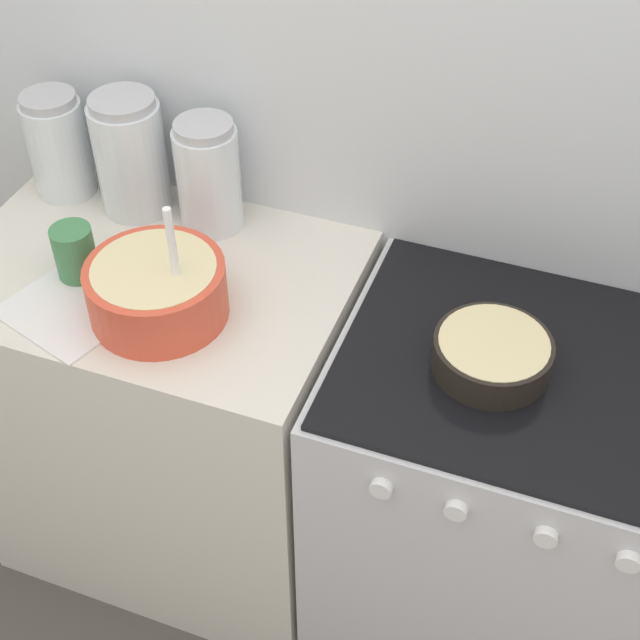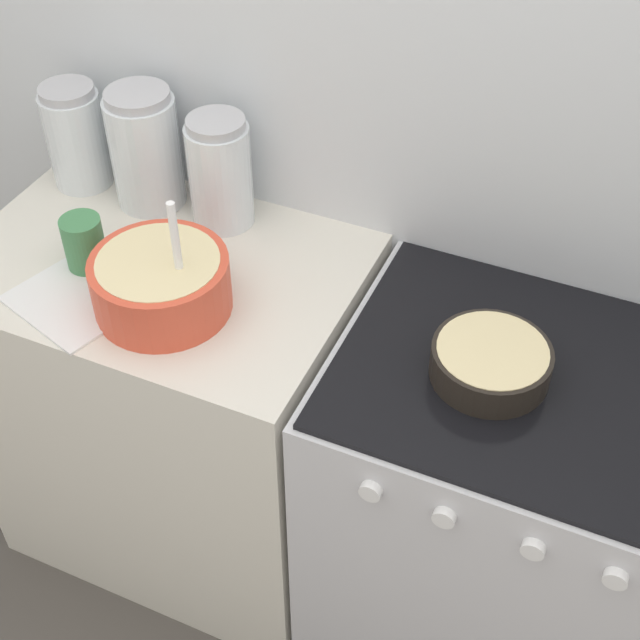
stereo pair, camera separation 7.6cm
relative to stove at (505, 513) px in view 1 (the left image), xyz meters
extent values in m
cube|color=silver|center=(-0.39, 0.32, 0.74)|extent=(4.67, 0.05, 2.40)
cube|color=silver|center=(-0.81, 0.00, 0.00)|extent=(0.84, 0.59, 0.92)
cube|color=silver|center=(0.00, 0.00, -0.01)|extent=(0.76, 0.59, 0.90)
cube|color=black|center=(0.00, 0.00, 0.45)|extent=(0.73, 0.56, 0.01)
cylinder|color=white|center=(-0.21, -0.30, 0.38)|extent=(0.04, 0.02, 0.04)
cylinder|color=white|center=(-0.08, -0.30, 0.38)|extent=(0.04, 0.02, 0.04)
cylinder|color=white|center=(0.08, -0.30, 0.38)|extent=(0.04, 0.02, 0.04)
cylinder|color=white|center=(0.21, -0.30, 0.38)|extent=(0.04, 0.02, 0.04)
cylinder|color=#D84C33|center=(-0.73, -0.11, 0.52)|extent=(0.27, 0.27, 0.11)
cylinder|color=beige|center=(-0.73, -0.11, 0.54)|extent=(0.24, 0.24, 0.06)
cylinder|color=white|center=(-0.68, -0.11, 0.60)|extent=(0.02, 0.02, 0.24)
cylinder|color=black|center=(-0.09, -0.03, 0.49)|extent=(0.22, 0.22, 0.06)
cylinder|color=beige|center=(-0.09, -0.03, 0.50)|extent=(0.20, 0.20, 0.05)
cylinder|color=silver|center=(-1.12, 0.20, 0.57)|extent=(0.13, 0.13, 0.22)
cylinder|color=silver|center=(-1.12, 0.20, 0.53)|extent=(0.12, 0.12, 0.13)
cylinder|color=#B2B2B7|center=(-1.12, 0.20, 0.69)|extent=(0.12, 0.12, 0.02)
cylinder|color=silver|center=(-0.94, 0.20, 0.58)|extent=(0.15, 0.15, 0.25)
cylinder|color=olive|center=(-0.94, 0.20, 0.53)|extent=(0.14, 0.14, 0.15)
cylinder|color=#B2B2B7|center=(-0.94, 0.20, 0.72)|extent=(0.14, 0.14, 0.02)
cylinder|color=silver|center=(-0.76, 0.20, 0.57)|extent=(0.14, 0.14, 0.23)
cylinder|color=red|center=(-0.76, 0.20, 0.53)|extent=(0.12, 0.12, 0.14)
cylinder|color=#B2B2B7|center=(-0.76, 0.20, 0.70)|extent=(0.12, 0.12, 0.02)
cylinder|color=#3F7F4C|center=(-0.94, -0.06, 0.52)|extent=(0.08, 0.08, 0.12)
cube|color=white|center=(-0.90, -0.16, 0.46)|extent=(0.29, 0.27, 0.01)
cylinder|color=#333338|center=(-0.75, -0.16, 0.46)|extent=(0.09, 0.01, 0.01)
sphere|color=#333338|center=(-0.69, -0.16, 0.48)|extent=(0.04, 0.04, 0.04)
camera|label=1|loc=(0.01, -1.21, 1.64)|focal=50.00mm
camera|label=2|loc=(0.08, -1.18, 1.64)|focal=50.00mm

